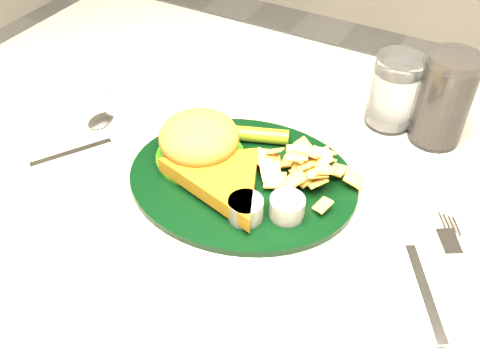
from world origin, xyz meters
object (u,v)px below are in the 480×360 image
object	(u,v)px
water_glass	(394,92)
cola_glass	(444,100)
dinner_plate	(242,162)
fork_napkin	(427,285)
table	(262,353)

from	to	relation	value
water_glass	cola_glass	xyz separation A→B (m)	(0.07, -0.01, 0.01)
dinner_plate	fork_napkin	distance (m)	0.26
cola_glass	dinner_plate	bearing A→B (deg)	-132.12
fork_napkin	dinner_plate	bearing A→B (deg)	138.15
dinner_plate	water_glass	world-z (taller)	water_glass
table	water_glass	bearing A→B (deg)	71.16
cola_glass	fork_napkin	xyz separation A→B (m)	(0.06, -0.26, -0.06)
dinner_plate	fork_napkin	bearing A→B (deg)	-22.41
cola_glass	table	bearing A→B (deg)	-123.25
water_glass	fork_napkin	bearing A→B (deg)	-64.41
cola_glass	fork_napkin	distance (m)	0.27
table	water_glass	world-z (taller)	water_glass
table	water_glass	distance (m)	0.49
dinner_plate	cola_glass	xyz separation A→B (m)	(0.19, 0.21, 0.03)
dinner_plate	water_glass	distance (m)	0.25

